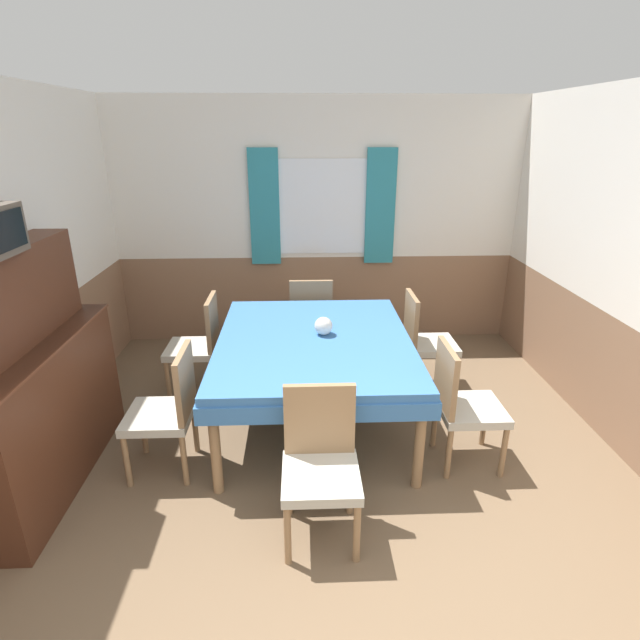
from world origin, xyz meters
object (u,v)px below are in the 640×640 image
object	(u,v)px
chair_left_near	(168,408)
chair_head_near	(320,460)
chair_right_far	(424,339)
chair_left_far	(199,342)
dining_table	(314,350)
chair_head_window	(311,317)
sideboard	(34,390)
chair_right_near	(462,402)
vase	(324,326)

from	to	relation	value
chair_left_near	chair_head_near	world-z (taller)	same
chair_right_far	chair_left_far	xyz separation A→B (m)	(-2.03, 0.00, 0.00)
dining_table	chair_head_window	xyz separation A→B (m)	(0.00, 1.18, -0.16)
chair_left_near	dining_table	bearing A→B (deg)	-60.99
chair_head_window	sideboard	distance (m)	2.60
chair_right_near	chair_head_window	world-z (taller)	same
chair_right_far	chair_head_near	world-z (taller)	same
chair_head_near	chair_right_near	size ratio (longest dim) A/B	1.00
vase	chair_head_window	bearing A→B (deg)	93.89
chair_right_near	vase	world-z (taller)	chair_right_near
chair_head_near	chair_head_window	bearing A→B (deg)	-90.00
chair_left_near	sideboard	world-z (taller)	sideboard
chair_left_near	vase	distance (m)	1.31
dining_table	chair_right_far	distance (m)	1.17
chair_left_far	chair_head_window	world-z (taller)	same
chair_head_near	dining_table	bearing A→B (deg)	-90.00
dining_table	vase	size ratio (longest dim) A/B	12.89
chair_left_far	vase	bearing A→B (deg)	-114.27
chair_right_far	chair_left_near	xyz separation A→B (m)	(-2.03, -1.13, 0.00)
chair_right_far	chair_left_far	size ratio (longest dim) A/B	1.00
chair_left_near	vase	world-z (taller)	chair_left_near
chair_left_near	chair_left_far	size ratio (longest dim) A/B	1.00
chair_left_far	chair_right_near	world-z (taller)	same
chair_right_far	sideboard	xyz separation A→B (m)	(-2.85, -1.20, 0.20)
chair_left_far	sideboard	world-z (taller)	sideboard
chair_right_near	chair_head_window	bearing A→B (deg)	-149.80
chair_head_window	sideboard	bearing A→B (deg)	-135.21
chair_left_far	chair_head_window	bearing A→B (deg)	-58.66
chair_head_near	vase	world-z (taller)	chair_head_near
chair_left_near	vase	bearing A→B (deg)	-59.83
chair_left_far	chair_right_near	xyz separation A→B (m)	(2.03, -1.13, 0.00)
dining_table	chair_left_near	size ratio (longest dim) A/B	2.05
sideboard	vase	size ratio (longest dim) A/B	11.15
chair_right_near	vase	distance (m)	1.18
chair_right_near	sideboard	distance (m)	2.86
chair_head_window	vase	distance (m)	1.16
chair_right_far	chair_right_near	distance (m)	1.13
chair_right_near	vase	size ratio (longest dim) A/B	6.29
chair_left_near	chair_head_window	world-z (taller)	same
dining_table	chair_left_near	bearing A→B (deg)	-150.99
chair_left_near	chair_right_far	bearing A→B (deg)	-60.99
chair_right_near	chair_right_far	bearing A→B (deg)	-180.00
dining_table	chair_right_near	bearing A→B (deg)	-29.01
chair_head_near	sideboard	size ratio (longest dim) A/B	0.56
dining_table	chair_right_near	world-z (taller)	chair_right_near
sideboard	chair_left_far	bearing A→B (deg)	55.72
chair_right_near	chair_head_near	bearing A→B (deg)	-58.66
vase	chair_head_near	bearing A→B (deg)	-93.45
chair_left_far	chair_head_window	size ratio (longest dim) A/B	1.00
dining_table	sideboard	xyz separation A→B (m)	(-1.84, -0.64, 0.04)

